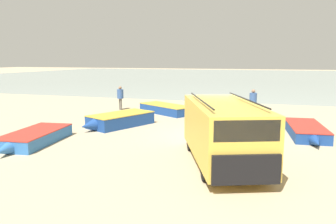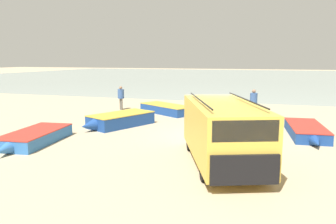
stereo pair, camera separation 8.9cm
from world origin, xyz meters
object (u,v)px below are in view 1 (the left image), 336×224
fishing_rowboat_0 (34,137)px  fishing_rowboat_2 (165,109)px  fishing_rowboat_1 (306,131)px  fishing_rowboat_3 (119,120)px  fisherman_2 (253,100)px  parked_van (223,130)px  fisherman_1 (120,96)px

fishing_rowboat_0 → fishing_rowboat_2: (2.79, 9.09, 0.02)m
fishing_rowboat_1 → fishing_rowboat_3: size_ratio=1.08×
fishing_rowboat_3 → fisherman_2: (6.54, 5.10, 0.67)m
fishing_rowboat_0 → fishing_rowboat_1: bearing=107.0°
parked_van → fishing_rowboat_2: 10.69m
parked_van → fishing_rowboat_2: size_ratio=1.27×
fishing_rowboat_0 → fisherman_1: (-0.53, 9.41, 0.72)m
fishing_rowboat_1 → fisherman_1: bearing=-116.9°
parked_van → fisherman_2: (0.47, 9.66, -0.15)m
fishing_rowboat_0 → parked_van: bearing=81.3°
fishing_rowboat_1 → parked_van: bearing=-36.6°
parked_van → fishing_rowboat_1: (3.11, 5.12, -0.90)m
fishing_rowboat_0 → fishing_rowboat_3: (1.83, 4.30, 0.07)m
fisherman_1 → fisherman_2: fisherman_2 is taller
fishing_rowboat_3 → fisherman_1: 5.66m
parked_van → fisherman_2: size_ratio=3.36×
fisherman_1 → fishing_rowboat_1: bearing=-69.2°
parked_van → fishing_rowboat_0: size_ratio=1.31×
fishing_rowboat_0 → fishing_rowboat_1: (11.01, 4.85, -0.01)m
fishing_rowboat_0 → fishing_rowboat_3: bearing=150.2°
fishing_rowboat_1 → fishing_rowboat_2: bearing=-122.6°
parked_van → fisherman_2: bearing=155.9°
fishing_rowboat_0 → fisherman_1: bearing=176.5°
fisherman_2 → parked_van: bearing=-7.0°
parked_van → fishing_rowboat_3: bearing=-148.3°
fisherman_2 → fishing_rowboat_0: bearing=-45.9°
fishing_rowboat_0 → fishing_rowboat_3: size_ratio=1.01×
parked_van → fisherman_1: 12.83m
fisherman_1 → fisherman_2: size_ratio=0.98×
fishing_rowboat_1 → fisherman_1: size_ratio=2.78×
fishing_rowboat_0 → fisherman_2: size_ratio=2.57×
fishing_rowboat_0 → fisherman_2: 12.61m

